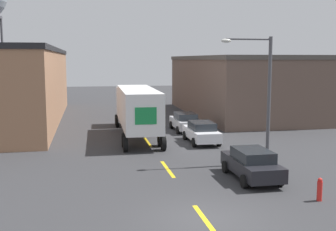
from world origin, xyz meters
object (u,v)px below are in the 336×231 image
at_px(parked_car_right_far, 185,122).
at_px(semi_truck, 136,107).
at_px(parked_car_right_near, 252,164).
at_px(fire_hydrant, 320,189).
at_px(street_lamp, 263,89).
at_px(parked_car_right_mid, 201,132).

bearing_deg(parked_car_right_far, semi_truck, -161.76).
bearing_deg(parked_car_right_near, fire_hydrant, -66.43).
bearing_deg(semi_truck, fire_hydrant, -69.68).
distance_m(street_lamp, fire_hydrant, 7.50).
height_order(parked_car_right_mid, street_lamp, street_lamp).
xyz_separation_m(semi_truck, street_lamp, (5.98, -10.30, 1.99)).
height_order(parked_car_right_mid, fire_hydrant, parked_car_right_mid).
distance_m(parked_car_right_mid, parked_car_right_far, 5.17).
relative_size(semi_truck, street_lamp, 1.83).
height_order(semi_truck, parked_car_right_mid, semi_truck).
xyz_separation_m(street_lamp, fire_hydrant, (-0.13, -6.48, -3.77)).
distance_m(parked_car_right_near, fire_hydrant, 3.97).
height_order(parked_car_right_far, street_lamp, street_lamp).
height_order(parked_car_right_far, fire_hydrant, parked_car_right_far).
bearing_deg(street_lamp, semi_truck, 120.13).
bearing_deg(parked_car_right_far, parked_car_right_near, -90.00).
xyz_separation_m(semi_truck, parked_car_right_near, (4.27, -13.16, -1.49)).
xyz_separation_m(parked_car_right_far, fire_hydrant, (1.58, -18.19, -0.30)).
relative_size(parked_car_right_mid, fire_hydrant, 4.41).
bearing_deg(parked_car_right_near, parked_car_right_mid, 90.00).
bearing_deg(parked_car_right_mid, fire_hydrant, -83.07).
distance_m(parked_car_right_far, fire_hydrant, 18.26).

